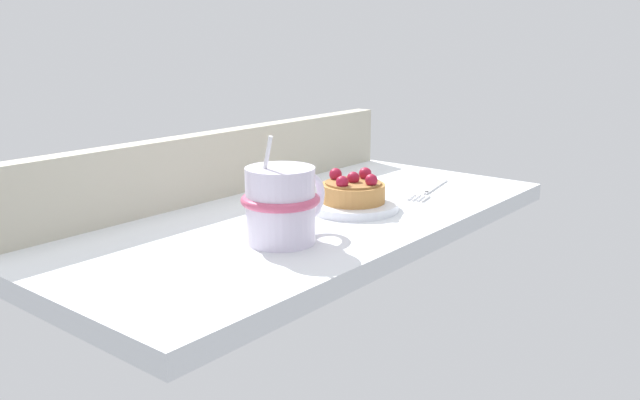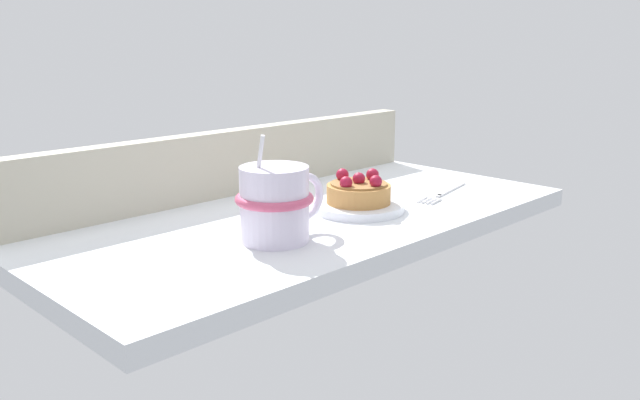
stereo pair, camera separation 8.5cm
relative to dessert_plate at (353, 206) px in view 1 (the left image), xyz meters
The scene contains 6 objects.
ground_plane 7.16cm from the dessert_plate, 145.71° to the left, with size 76.12×36.34×2.53cm, color silver.
window_rail_back 21.80cm from the dessert_plate, 105.56° to the left, with size 74.60×3.00×9.79cm, color #B2AD99.
dessert_plate is the anchor object (origin of this frame).
raspberry_tart 2.23cm from the dessert_plate, 36.42° to the left, with size 8.87×8.87×4.38cm.
coffee_mug 17.70cm from the dessert_plate, behind, with size 12.60×9.27×12.96cm.
dessert_fork 16.92cm from the dessert_plate, ahead, with size 15.54×4.86×0.60cm.
Camera 1 is at (-66.98, -56.98, 24.11)cm, focal length 37.43 mm.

